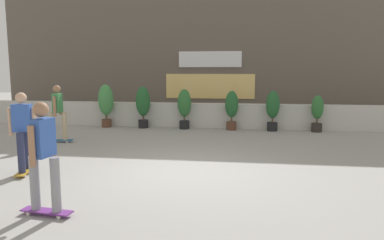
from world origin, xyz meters
TOP-DOWN VIEW (x-y plane):
  - ground_plane at (0.00, 0.00)m, footprint 48.00×48.00m
  - planter_wall at (0.00, 6.00)m, footprint 18.00×0.40m
  - building_backdrop at (-0.00, 10.00)m, footprint 20.00×2.08m
  - potted_plant_0 at (-3.82, 5.55)m, footprint 0.56×0.56m
  - potted_plant_1 at (-2.39, 5.55)m, footprint 0.53×0.53m
  - potted_plant_2 at (-0.85, 5.55)m, footprint 0.49×0.49m
  - potted_plant_3 at (0.86, 5.55)m, footprint 0.47×0.47m
  - potted_plant_4 at (2.29, 5.55)m, footprint 0.47×0.47m
  - potted_plant_5 at (3.81, 5.55)m, footprint 0.40×0.40m
  - skater_foreground at (-3.20, -0.64)m, footprint 0.55×0.82m
  - skater_by_wall_left at (-4.15, 2.59)m, footprint 0.82×0.56m
  - skater_far_right at (-1.61, -2.61)m, footprint 0.82×0.56m

SIDE VIEW (x-z plane):
  - ground_plane at x=0.00m, z-range 0.00..0.00m
  - planter_wall at x=0.00m, z-range 0.00..0.90m
  - potted_plant_5 at x=3.81m, z-range 0.06..1.34m
  - potted_plant_3 at x=0.86m, z-range 0.10..1.50m
  - potted_plant_4 at x=2.29m, z-range 0.10..1.52m
  - potted_plant_2 at x=-0.85m, z-range 0.11..1.56m
  - potted_plant_1 at x=-2.39m, z-range 0.13..1.66m
  - potted_plant_0 at x=-3.82m, z-range 0.14..1.74m
  - skater_foreground at x=-3.20m, z-range 0.09..1.79m
  - skater_by_wall_left at x=-4.15m, z-range 0.09..1.79m
  - skater_far_right at x=-1.61m, z-range 0.09..1.79m
  - building_backdrop at x=0.00m, z-range 0.00..6.50m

